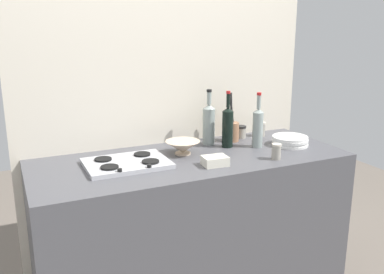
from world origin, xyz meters
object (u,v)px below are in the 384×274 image
Objects in this scene: utensil_crock at (231,130)px; butter_dish at (215,161)px; wine_bottle_mid_right at (209,123)px; condiment_jar_rear at (241,132)px; stovetop_hob at (127,163)px; wine_bottle_leftmost at (258,126)px; condiment_jar_spare at (261,129)px; plate_stack at (290,141)px; mixing_bowl at (183,147)px; condiment_jar_front at (276,152)px; wine_bottle_mid_left at (228,126)px.

butter_dish is at bearing -129.55° from utensil_crock.
wine_bottle_mid_right is 2.63× the size of butter_dish.
condiment_jar_rear is at bearing 9.89° from wine_bottle_mid_right.
wine_bottle_leftmost reaches higher than stovetop_hob.
plate_stack is at bearing -81.37° from condiment_jar_spare.
wine_bottle_mid_right is (0.59, 0.20, 0.12)m from stovetop_hob.
plate_stack is 1.71× the size of butter_dish.
condiment_jar_rear is at bearing 19.53° from mixing_bowl.
stovetop_hob is 1.94× the size of plate_stack.
stovetop_hob is at bearing -169.67° from mixing_bowl.
wine_bottle_mid_right is at bearing 152.20° from plate_stack.
plate_stack is 0.67× the size of wine_bottle_leftmost.
mixing_bowl is 0.67m from condiment_jar_spare.
condiment_jar_rear reaches higher than stovetop_hob.
mixing_bowl is 0.53m from condiment_jar_rear.
utensil_crock is at bearing 94.70° from condiment_jar_front.
mixing_bowl is at bearing 10.33° from stovetop_hob.
wine_bottle_mid_left is 3.89× the size of condiment_jar_front.
condiment_jar_front is at bearing -141.13° from plate_stack.
plate_stack is 2.78× the size of condiment_jar_rear.
plate_stack is 0.65× the size of wine_bottle_mid_left.
utensil_crock is (-0.08, 0.19, -0.06)m from wine_bottle_leftmost.
condiment_jar_front is at bearing -68.98° from wine_bottle_mid_left.
wine_bottle_leftmost reaches higher than butter_dish.
wine_bottle_mid_right is at bearing 114.93° from condiment_jar_front.
condiment_jar_spare reaches higher than condiment_jar_front.
wine_bottle_mid_left is at bearing 160.52° from plate_stack.
wine_bottle_mid_right is 1.11× the size of utensil_crock.
plate_stack is at bearing -15.03° from wine_bottle_leftmost.
condiment_jar_spare reaches higher than mixing_bowl.
mixing_bowl is 2.11× the size of condiment_jar_spare.
wine_bottle_mid_left reaches higher than condiment_jar_front.
wine_bottle_mid_right reaches higher than condiment_jar_spare.
wine_bottle_leftmost is 0.21m from utensil_crock.
wine_bottle_mid_left is at bearing 111.02° from condiment_jar_front.
condiment_jar_spare is at bearing 98.63° from plate_stack.
condiment_jar_spare is (0.65, 0.16, 0.01)m from mixing_bowl.
wine_bottle_leftmost is 0.97× the size of wine_bottle_mid_left.
wine_bottle_mid_left is 0.38m from butter_dish.
condiment_jar_front is (0.36, -0.05, 0.02)m from butter_dish.
wine_bottle_mid_left reaches higher than condiment_jar_spare.
wine_bottle_mid_left is (-0.38, 0.13, 0.10)m from plate_stack.
condiment_jar_front is at bearing -16.97° from stovetop_hob.
wine_bottle_leftmost is 3.79× the size of condiment_jar_front.
mixing_bowl reaches higher than plate_stack.
condiment_jar_front is at bearing -113.89° from condiment_jar_spare.
wine_bottle_leftmost is at bearing -128.20° from condiment_jar_spare.
butter_dish is at bearing 172.37° from condiment_jar_front.
wine_bottle_mid_left is at bearing -158.03° from condiment_jar_spare.
plate_stack is 0.34m from condiment_jar_rear.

